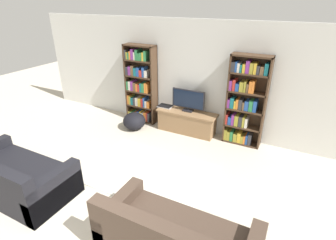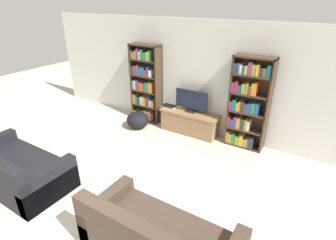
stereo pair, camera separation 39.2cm
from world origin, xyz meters
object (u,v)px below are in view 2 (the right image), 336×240
object	(u,v)px
television	(191,101)
couch_left_sectional	(16,170)
laptop	(169,106)
tv_stand	(189,122)
beanbag_ottoman	(138,120)
bookshelf_left	(146,85)
bookshelf_right	(247,104)

from	to	relation	value
television	couch_left_sectional	world-z (taller)	television
laptop	couch_left_sectional	bearing A→B (deg)	-107.33
tv_stand	beanbag_ottoman	xyz separation A→B (m)	(-1.22, -0.45, -0.06)
beanbag_ottoman	bookshelf_left	bearing A→B (deg)	102.73
tv_stand	television	xyz separation A→B (m)	(-0.00, 0.05, 0.55)
tv_stand	laptop	distance (m)	0.67
television	couch_left_sectional	distance (m)	3.80
bookshelf_left	laptop	size ratio (longest dim) A/B	5.57
tv_stand	laptop	world-z (taller)	laptop
bookshelf_left	television	size ratio (longest dim) A/B	2.47
bookshelf_left	tv_stand	bearing A→B (deg)	-4.30
television	laptop	size ratio (longest dim) A/B	2.26
bookshelf_left	couch_left_sectional	bearing A→B (deg)	-95.31
laptop	beanbag_ottoman	bearing A→B (deg)	-140.65
bookshelf_right	television	xyz separation A→B (m)	(-1.29, -0.05, -0.16)
bookshelf_left	couch_left_sectional	xyz separation A→B (m)	(-0.32, -3.42, -0.68)
television	laptop	world-z (taller)	television
couch_left_sectional	television	bearing A→B (deg)	63.76
bookshelf_right	tv_stand	distance (m)	1.47
television	bookshelf_left	bearing A→B (deg)	178.01
laptop	couch_left_sectional	world-z (taller)	couch_left_sectional
bookshelf_right	television	distance (m)	1.30
bookshelf_left	laptop	world-z (taller)	bookshelf_left
bookshelf_right	television	bearing A→B (deg)	-177.85
tv_stand	television	world-z (taller)	television
bookshelf_left	television	bearing A→B (deg)	-1.99
bookshelf_left	tv_stand	size ratio (longest dim) A/B	1.36
bookshelf_right	beanbag_ottoman	size ratio (longest dim) A/B	3.54
couch_left_sectional	beanbag_ottoman	bearing A→B (deg)	81.23
tv_stand	couch_left_sectional	distance (m)	3.71
bookshelf_right	television	size ratio (longest dim) A/B	2.47
bookshelf_left	beanbag_ottoman	size ratio (longest dim) A/B	3.54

